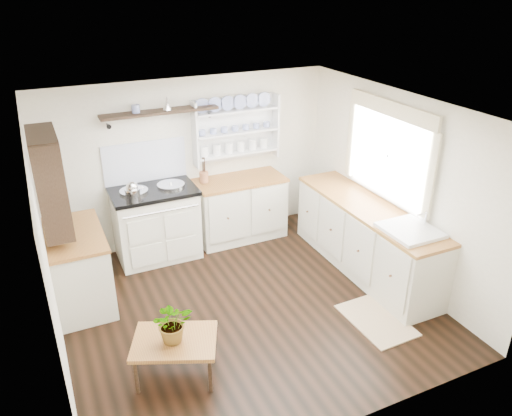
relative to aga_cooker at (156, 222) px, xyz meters
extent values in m
cube|color=black|center=(0.63, -1.57, -0.50)|extent=(4.00, 3.80, 0.01)
cube|color=beige|center=(0.63, 0.33, 0.65)|extent=(4.00, 0.02, 2.30)
cube|color=beige|center=(2.63, -1.57, 0.65)|extent=(0.02, 3.80, 2.30)
cube|color=beige|center=(-1.37, -1.57, 0.65)|extent=(0.02, 3.80, 2.30)
cube|color=white|center=(0.63, -1.57, 1.80)|extent=(4.00, 3.80, 0.01)
cube|color=white|center=(2.59, -1.42, 1.00)|extent=(0.04, 1.40, 1.00)
cube|color=white|center=(2.57, -1.42, 1.00)|extent=(0.02, 1.50, 1.10)
cube|color=beige|center=(2.55, -1.42, 1.58)|extent=(0.04, 1.55, 0.18)
cube|color=beige|center=(0.00, 0.00, -0.03)|extent=(1.05, 0.69, 0.93)
cube|color=black|center=(0.00, 0.00, 0.46)|extent=(1.09, 0.73, 0.05)
cylinder|color=silver|center=(-0.24, 0.00, 0.50)|extent=(0.36, 0.36, 0.03)
cylinder|color=silver|center=(0.24, 0.00, 0.50)|extent=(0.36, 0.36, 0.03)
cylinder|color=silver|center=(0.00, -0.38, 0.33)|extent=(0.95, 0.02, 0.02)
cube|color=beige|center=(1.23, 0.03, -0.06)|extent=(1.25, 0.60, 0.88)
cube|color=brown|center=(1.23, 0.03, 0.38)|extent=(1.27, 0.63, 0.04)
cube|color=beige|center=(2.33, -1.47, -0.06)|extent=(0.60, 2.40, 0.88)
cube|color=brown|center=(2.33, -1.47, 0.38)|extent=(0.62, 2.43, 0.04)
cube|color=white|center=(2.33, -2.22, 0.30)|extent=(0.55, 0.60, 0.28)
cylinder|color=silver|center=(2.53, -2.22, 0.50)|extent=(0.02, 0.02, 0.22)
cube|color=beige|center=(-1.07, -0.67, -0.06)|extent=(0.60, 1.10, 0.88)
cube|color=brown|center=(-1.07, -0.67, 0.38)|extent=(0.62, 1.13, 0.04)
cube|color=white|center=(1.28, 0.31, 1.05)|extent=(1.20, 0.03, 0.90)
cube|color=white|center=(1.28, 0.22, 1.05)|extent=(1.20, 0.22, 0.02)
cylinder|color=navy|center=(1.28, 0.23, 1.32)|extent=(0.20, 0.02, 0.20)
cube|color=black|center=(0.23, 0.20, 1.42)|extent=(1.50, 0.24, 0.04)
cone|color=black|center=(-0.42, 0.27, 1.31)|extent=(0.06, 0.20, 0.06)
cone|color=black|center=(0.88, 0.27, 1.31)|extent=(0.06, 0.20, 0.06)
cube|color=black|center=(-1.21, -0.67, 1.05)|extent=(0.28, 0.80, 1.05)
cylinder|color=#9E5E3A|center=(0.74, 0.11, 0.49)|extent=(0.12, 0.12, 0.14)
cube|color=brown|center=(-0.43, -2.29, -0.10)|extent=(0.93, 0.81, 0.04)
cylinder|color=black|center=(-0.83, -2.37, -0.31)|extent=(0.04, 0.04, 0.38)
cylinder|color=black|center=(-0.65, -1.95, -0.31)|extent=(0.04, 0.04, 0.38)
cylinder|color=black|center=(-0.21, -2.63, -0.31)|extent=(0.04, 0.04, 0.38)
cylinder|color=black|center=(-0.03, -2.22, -0.31)|extent=(0.04, 0.04, 0.38)
imported|color=#3F7233|center=(-0.43, -2.29, 0.12)|extent=(0.40, 0.36, 0.40)
cube|color=#9A8C5A|center=(1.81, -2.44, -0.49)|extent=(0.57, 0.86, 0.02)
camera|label=1|loc=(-1.29, -5.94, 3.00)|focal=35.00mm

